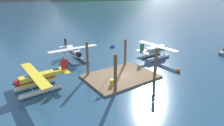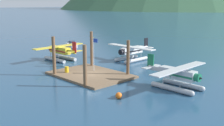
% 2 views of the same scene
% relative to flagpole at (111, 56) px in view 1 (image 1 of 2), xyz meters
% --- Properties ---
extents(ground_plane, '(1200.00, 1200.00, 0.00)m').
position_rel_flagpole_xyz_m(ground_plane, '(0.94, -1.57, -3.54)').
color(ground_plane, navy).
extents(dock_platform, '(11.46, 8.26, 0.30)m').
position_rel_flagpole_xyz_m(dock_platform, '(0.94, -1.57, -3.39)').
color(dock_platform, brown).
rests_on(dock_platform, ground).
extents(piling_near_left, '(0.48, 0.48, 5.76)m').
position_rel_flagpole_xyz_m(piling_near_left, '(-2.81, -5.28, -0.66)').
color(piling_near_left, brown).
rests_on(piling_near_left, ground).
extents(piling_near_right, '(0.49, 0.49, 5.42)m').
position_rel_flagpole_xyz_m(piling_near_right, '(4.76, -5.60, -0.83)').
color(piling_near_right, brown).
rests_on(piling_near_right, ground).
extents(piling_far_left, '(0.45, 0.45, 5.92)m').
position_rel_flagpole_xyz_m(piling_far_left, '(-3.24, 2.17, -0.58)').
color(piling_far_left, brown).
rests_on(piling_far_left, ground).
extents(piling_far_right, '(0.46, 0.46, 5.26)m').
position_rel_flagpole_xyz_m(piling_far_right, '(4.84, 2.24, -0.91)').
color(piling_far_right, brown).
rests_on(piling_far_right, ground).
extents(flagpole, '(0.95, 0.10, 5.12)m').
position_rel_flagpole_xyz_m(flagpole, '(0.00, 0.00, 0.00)').
color(flagpole, silver).
rests_on(flagpole, dock_platform).
extents(fuel_drum, '(0.62, 0.62, 0.88)m').
position_rel_flagpole_xyz_m(fuel_drum, '(-2.19, -3.57, -2.80)').
color(fuel_drum, gold).
rests_on(fuel_drum, dock_platform).
extents(mooring_buoy, '(0.73, 0.73, 0.73)m').
position_rel_flagpole_xyz_m(mooring_buoy, '(10.77, -5.67, -3.18)').
color(mooring_buoy, orange).
rests_on(mooring_buoy, ground).
extents(seaplane_white_bow_left, '(10.40, 7.98, 3.84)m').
position_rel_flagpole_xyz_m(seaplane_white_bow_left, '(-2.13, 10.75, -1.97)').
color(seaplane_white_bow_left, '#B7BABF').
rests_on(seaplane_white_bow_left, ground).
extents(seaplane_yellow_port_fwd, '(7.98, 10.46, 3.84)m').
position_rel_flagpole_xyz_m(seaplane_yellow_port_fwd, '(-11.57, 1.52, -1.97)').
color(seaplane_yellow_port_fwd, '#B7BABF').
rests_on(seaplane_yellow_port_fwd, ground).
extents(seaplane_silver_stbd_fwd, '(7.98, 10.41, 3.84)m').
position_rel_flagpole_xyz_m(seaplane_silver_stbd_fwd, '(13.24, 2.14, -1.97)').
color(seaplane_silver_stbd_fwd, '#B7BABF').
rests_on(seaplane_silver_stbd_fwd, ground).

